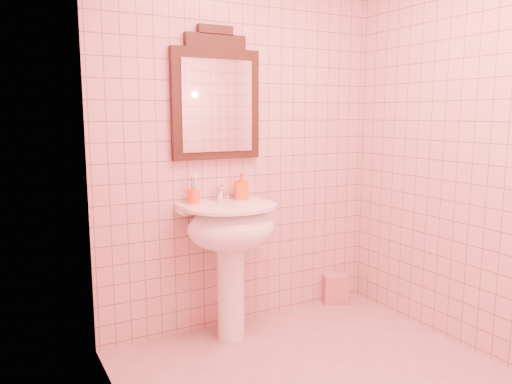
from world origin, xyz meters
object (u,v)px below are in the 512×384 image
toothbrush_cup (194,196)px  mirror (216,98)px  soap_dispenser (241,186)px  towel (335,289)px  pedestal_sink (231,237)px

toothbrush_cup → mirror: bearing=15.3°
soap_dispenser → towel: bearing=14.9°
mirror → soap_dispenser: (0.14, -0.06, -0.56)m
soap_dispenser → towel: 1.16m
pedestal_sink → mirror: size_ratio=1.06×
pedestal_sink → mirror: 0.87m
pedestal_sink → soap_dispenser: bearing=44.7°
pedestal_sink → mirror: (0.00, 0.20, 0.85)m
pedestal_sink → soap_dispenser: size_ratio=4.89×
soap_dispenser → towel: soap_dispenser is taller
towel → toothbrush_cup: bearing=-179.1°
toothbrush_cup → soap_dispenser: (0.33, -0.01, 0.04)m
pedestal_sink → towel: pedestal_sink is taller
mirror → pedestal_sink: bearing=-90.0°
toothbrush_cup → towel: (1.13, 0.02, -0.80)m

